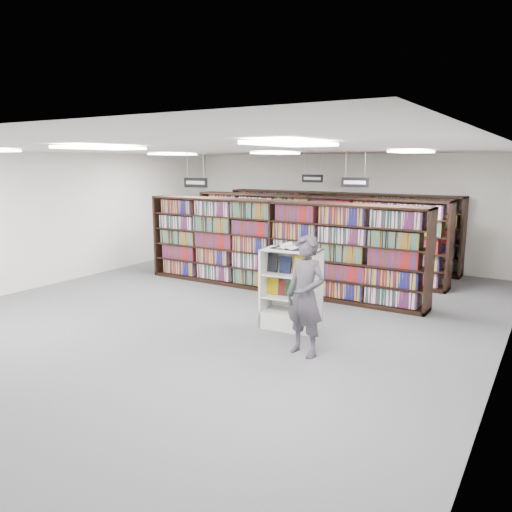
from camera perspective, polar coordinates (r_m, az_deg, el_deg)
The scene contains 19 objects.
floor at distance 10.12m, azimuth -3.43°, elevation -6.36°, with size 12.00×12.00×0.00m, color #545459.
ceiling at distance 9.68m, azimuth -3.65°, elevation 12.07°, with size 10.00×12.00×0.10m, color silver.
wall_back at distance 15.05m, azimuth 9.75°, elevation 5.33°, with size 10.00×0.10×3.20m, color white.
wall_left at distance 13.27m, azimuth -21.56°, elevation 4.04°, with size 0.10×12.00×3.20m, color white.
wall_right at distance 8.05m, azimuth 27.04°, elevation -0.24°, with size 0.10×12.00×3.20m, color white.
bookshelf_row_near at distance 11.53m, azimuth 2.21°, elevation 1.13°, with size 7.00×0.60×2.10m.
bookshelf_row_mid at distance 13.29m, azimuth 6.45°, elevation 2.34°, with size 7.00×0.60×2.10m.
bookshelf_row_far at distance 14.83m, azimuth 9.25°, elevation 3.13°, with size 7.00×0.60×2.10m.
aisle_sign_left at distance 11.38m, azimuth -6.93°, elevation 8.43°, with size 0.65×0.02×0.80m.
aisle_sign_right at distance 11.65m, azimuth 11.23°, elevation 8.36°, with size 0.65×0.02×0.80m.
aisle_sign_center at distance 14.27m, azimuth 6.46°, elevation 8.88°, with size 0.65×0.02×0.80m.
troffer_front_center at distance 7.43m, azimuth -17.38°, elevation 11.74°, with size 0.60×1.20×0.04m, color white.
troffer_front_right at distance 5.55m, azimuth 4.08°, elevation 12.71°, with size 0.60×1.20×0.04m, color white.
troffer_back_left at distance 13.10m, azimuth -9.47°, elevation 11.40°, with size 0.60×1.20×0.04m, color white.
troffer_back_center at distance 11.37m, azimuth 2.29°, elevation 11.67°, with size 0.60×1.20×0.04m, color white.
troffer_back_right at distance 10.24m, azimuth 17.39°, elevation 11.31°, with size 0.60×1.20×0.04m, color white.
endcap_display at distance 9.03m, azimuth 4.07°, elevation -5.26°, with size 1.08×0.61×1.46m.
open_book at distance 8.82m, azimuth 3.58°, elevation 1.05°, with size 0.56×0.33×0.12m.
shopper at distance 7.71m, azimuth 5.68°, elevation -4.57°, with size 0.69×0.45×1.88m, color #454049.
Camera 1 is at (5.56, -7.91, 2.96)m, focal length 35.00 mm.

